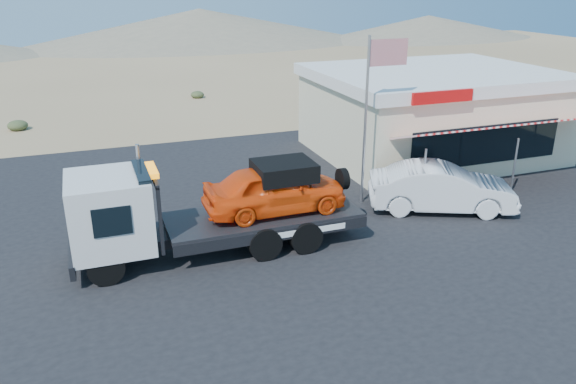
% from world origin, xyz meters
% --- Properties ---
extents(ground, '(120.00, 120.00, 0.00)m').
position_xyz_m(ground, '(0.00, 0.00, 0.00)').
color(ground, '#8C734F').
rests_on(ground, ground).
extents(asphalt_lot, '(32.00, 24.00, 0.02)m').
position_xyz_m(asphalt_lot, '(2.00, 3.00, 0.01)').
color(asphalt_lot, black).
rests_on(asphalt_lot, ground).
extents(tow_truck, '(8.54, 2.53, 2.85)m').
position_xyz_m(tow_truck, '(-1.32, 2.55, 1.54)').
color(tow_truck, black).
rests_on(tow_truck, asphalt_lot).
extents(white_sedan, '(5.33, 3.67, 1.66)m').
position_xyz_m(white_sedan, '(7.00, 2.88, 0.85)').
color(white_sedan, silver).
rests_on(white_sedan, asphalt_lot).
extents(jerky_store, '(10.40, 9.97, 3.90)m').
position_xyz_m(jerky_store, '(10.50, 8.97, 1.99)').
color(jerky_store, beige).
rests_on(jerky_store, asphalt_lot).
extents(flagpole, '(1.55, 0.10, 6.00)m').
position_xyz_m(flagpole, '(4.93, 4.50, 3.76)').
color(flagpole, '#99999E').
rests_on(flagpole, asphalt_lot).
extents(distant_hills, '(126.00, 48.00, 4.20)m').
position_xyz_m(distant_hills, '(-9.77, 55.14, 1.89)').
color(distant_hills, '#726B59').
rests_on(distant_hills, ground).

